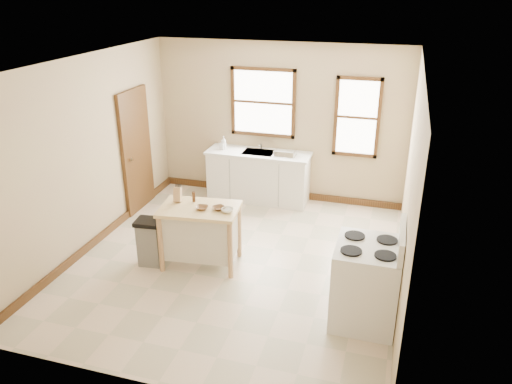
% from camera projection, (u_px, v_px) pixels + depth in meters
% --- Properties ---
extents(floor, '(5.00, 5.00, 0.00)m').
position_uv_depth(floor, '(236.00, 261.00, 7.19)').
color(floor, '#C1B699').
rests_on(floor, ground).
extents(ceiling, '(5.00, 5.00, 0.00)m').
position_uv_depth(ceiling, '(232.00, 63.00, 6.10)').
color(ceiling, white).
rests_on(ceiling, ground).
extents(wall_back, '(4.50, 0.04, 2.80)m').
position_uv_depth(wall_back, '(279.00, 123.00, 8.85)').
color(wall_back, tan).
rests_on(wall_back, ground).
extents(wall_left, '(0.04, 5.00, 2.80)m').
position_uv_depth(wall_left, '(87.00, 155.00, 7.23)').
color(wall_left, tan).
rests_on(wall_left, ground).
extents(wall_right, '(0.04, 5.00, 2.80)m').
position_uv_depth(wall_right, '(410.00, 189.00, 6.06)').
color(wall_right, tan).
rests_on(wall_right, ground).
extents(window_main, '(1.17, 0.06, 1.22)m').
position_uv_depth(window_main, '(263.00, 102.00, 8.77)').
color(window_main, '#3D2210').
rests_on(window_main, wall_back).
extents(window_side, '(0.77, 0.06, 1.37)m').
position_uv_depth(window_side, '(357.00, 118.00, 8.40)').
color(window_side, '#3D2210').
rests_on(window_side, wall_back).
extents(door_left, '(0.06, 0.90, 2.10)m').
position_uv_depth(door_left, '(136.00, 151.00, 8.50)').
color(door_left, '#3D2210').
rests_on(door_left, ground).
extents(baseboard_back, '(4.50, 0.04, 0.12)m').
position_uv_depth(baseboard_back, '(278.00, 193.00, 9.35)').
color(baseboard_back, '#3D2210').
rests_on(baseboard_back, ground).
extents(baseboard_left, '(0.04, 5.00, 0.12)m').
position_uv_depth(baseboard_left, '(101.00, 237.00, 7.75)').
color(baseboard_left, '#3D2210').
rests_on(baseboard_left, ground).
extents(sink_counter, '(1.86, 0.62, 0.92)m').
position_uv_depth(sink_counter, '(258.00, 176.00, 9.03)').
color(sink_counter, silver).
rests_on(sink_counter, ground).
extents(faucet, '(0.03, 0.03, 0.22)m').
position_uv_depth(faucet, '(261.00, 143.00, 8.97)').
color(faucet, silver).
rests_on(faucet, sink_counter).
extents(soap_bottle_a, '(0.12, 0.12, 0.24)m').
position_uv_depth(soap_bottle_a, '(224.00, 143.00, 8.96)').
color(soap_bottle_a, '#B2B2B2').
rests_on(soap_bottle_a, sink_counter).
extents(soap_bottle_b, '(0.09, 0.09, 0.17)m').
position_uv_depth(soap_bottle_b, '(222.00, 145.00, 8.96)').
color(soap_bottle_b, '#B2B2B2').
rests_on(soap_bottle_b, sink_counter).
extents(dish_rack, '(0.37, 0.28, 0.09)m').
position_uv_depth(dish_rack, '(285.00, 153.00, 8.64)').
color(dish_rack, silver).
rests_on(dish_rack, sink_counter).
extents(kitchen_island, '(1.14, 0.80, 0.88)m').
position_uv_depth(kitchen_island, '(201.00, 236.00, 6.97)').
color(kitchen_island, '#EDCD8B').
rests_on(kitchen_island, ground).
extents(knife_block, '(0.11, 0.11, 0.20)m').
position_uv_depth(knife_block, '(178.00, 195.00, 6.94)').
color(knife_block, tan).
rests_on(knife_block, kitchen_island).
extents(pepper_grinder, '(0.06, 0.06, 0.15)m').
position_uv_depth(pepper_grinder, '(194.00, 197.00, 6.95)').
color(pepper_grinder, '#432512').
rests_on(pepper_grinder, kitchen_island).
extents(bowl_a, '(0.19, 0.19, 0.04)m').
position_uv_depth(bowl_a, '(202.00, 208.00, 6.74)').
color(bowl_a, brown).
rests_on(bowl_a, kitchen_island).
extents(bowl_b, '(0.24, 0.24, 0.04)m').
position_uv_depth(bowl_b, '(219.00, 208.00, 6.73)').
color(bowl_b, brown).
rests_on(bowl_b, kitchen_island).
extents(bowl_c, '(0.18, 0.18, 0.05)m').
position_uv_depth(bowl_c, '(227.00, 210.00, 6.65)').
color(bowl_c, white).
rests_on(bowl_c, kitchen_island).
extents(trash_bin, '(0.38, 0.33, 0.69)m').
position_uv_depth(trash_bin, '(150.00, 242.00, 7.01)').
color(trash_bin, slate).
rests_on(trash_bin, ground).
extents(gas_stove, '(0.79, 0.81, 1.26)m').
position_uv_depth(gas_stove, '(367.00, 274.00, 5.73)').
color(gas_stove, white).
rests_on(gas_stove, ground).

